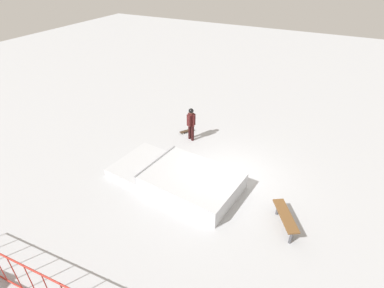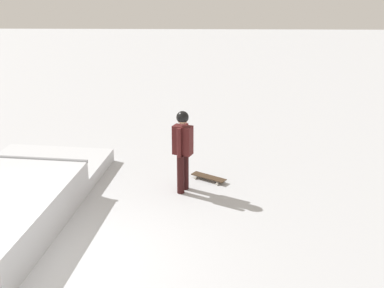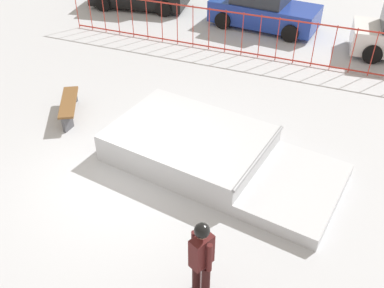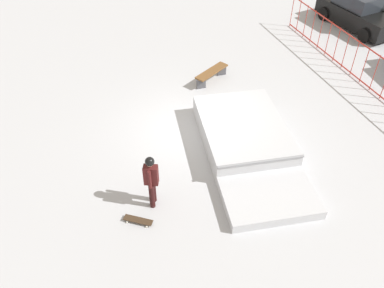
% 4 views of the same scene
% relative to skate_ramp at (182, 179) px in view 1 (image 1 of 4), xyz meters
% --- Properties ---
extents(ground_plane, '(60.00, 60.00, 0.00)m').
position_rel_skate_ramp_xyz_m(ground_plane, '(-1.51, -1.43, -0.32)').
color(ground_plane, '#B7BABF').
extents(skate_ramp, '(5.65, 3.18, 0.74)m').
position_rel_skate_ramp_xyz_m(skate_ramp, '(0.00, 0.00, 0.00)').
color(skate_ramp, silver).
rests_on(skate_ramp, ground).
extents(skater, '(0.41, 0.44, 1.73)m').
position_rel_skate_ramp_xyz_m(skater, '(1.32, -3.36, 0.69)').
color(skater, black).
rests_on(skater, ground).
extents(skateboard, '(0.60, 0.78, 0.09)m').
position_rel_skate_ramp_xyz_m(skateboard, '(1.85, -3.90, -0.24)').
color(skateboard, '#3F2D1E').
rests_on(skateboard, ground).
extents(park_bench, '(1.19, 1.57, 0.48)m').
position_rel_skate_ramp_xyz_m(park_bench, '(-4.19, 0.27, 0.04)').
color(park_bench, brown).
rests_on(park_bench, ground).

